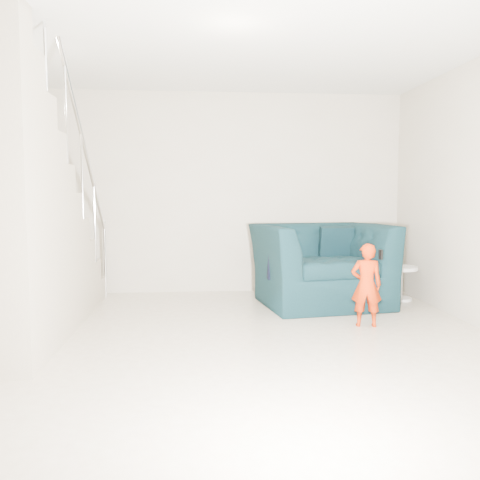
# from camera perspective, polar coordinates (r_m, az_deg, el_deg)

# --- Properties ---
(floor) EXTENTS (5.50, 5.50, 0.00)m
(floor) POSITION_cam_1_polar(r_m,az_deg,el_deg) (4.39, -0.63, -12.58)
(floor) COLOR tan
(floor) RESTS_ON ground
(ceiling) EXTENTS (5.50, 5.50, 0.00)m
(ceiling) POSITION_cam_1_polar(r_m,az_deg,el_deg) (4.40, -0.66, 23.23)
(ceiling) COLOR silver
(ceiling) RESTS_ON back_wall
(back_wall) EXTENTS (5.00, 0.00, 5.00)m
(back_wall) POSITION_cam_1_polar(r_m,az_deg,el_deg) (6.92, -2.34, 5.27)
(back_wall) COLOR #B1A490
(back_wall) RESTS_ON floor
(front_wall) EXTENTS (5.00, 0.00, 5.00)m
(front_wall) POSITION_cam_1_polar(r_m,az_deg,el_deg) (1.45, 7.50, 5.62)
(front_wall) COLOR #B1A490
(front_wall) RESTS_ON floor
(armchair) EXTENTS (1.68, 1.52, 0.97)m
(armchair) POSITION_cam_1_polar(r_m,az_deg,el_deg) (6.25, 9.08, -2.71)
(armchair) COLOR black
(armchair) RESTS_ON floor
(toddler) EXTENTS (0.34, 0.25, 0.85)m
(toddler) POSITION_cam_1_polar(r_m,az_deg,el_deg) (5.30, 14.00, -4.92)
(toddler) COLOR #9C1B05
(toddler) RESTS_ON floor
(side_table) EXTENTS (0.43, 0.43, 0.43)m
(side_table) POSITION_cam_1_polar(r_m,az_deg,el_deg) (6.74, 17.54, -4.02)
(side_table) COLOR white
(side_table) RESTS_ON floor
(staircase) EXTENTS (1.02, 3.03, 3.62)m
(staircase) POSITION_cam_1_polar(r_m,az_deg,el_deg) (5.03, -24.51, 0.25)
(staircase) COLOR #ADA089
(staircase) RESTS_ON floor
(cushion) EXTENTS (0.42, 0.20, 0.41)m
(cushion) POSITION_cam_1_polar(r_m,az_deg,el_deg) (6.54, 10.73, -0.21)
(cushion) COLOR black
(cushion) RESTS_ON armchair
(throw) EXTENTS (0.05, 0.46, 0.52)m
(throw) POSITION_cam_1_polar(r_m,az_deg,el_deg) (6.04, 3.12, -1.73)
(throw) COLOR black
(throw) RESTS_ON armchair
(phone) EXTENTS (0.03, 0.05, 0.10)m
(phone) POSITION_cam_1_polar(r_m,az_deg,el_deg) (5.26, 15.51, -1.58)
(phone) COLOR black
(phone) RESTS_ON toddler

